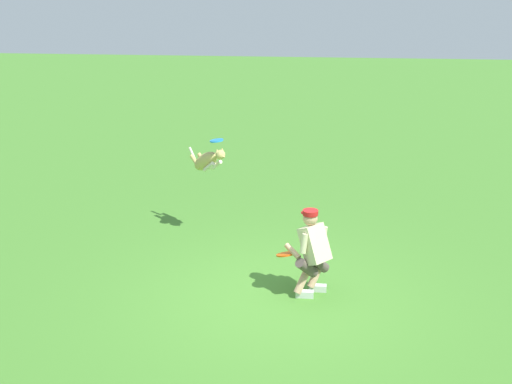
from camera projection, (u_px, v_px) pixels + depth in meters
ground_plane at (275, 300)px, 9.06m from camera, size 60.00×60.00×0.00m
person at (313, 250)px, 9.02m from camera, size 0.71×0.59×1.29m
dog at (207, 161)px, 11.12m from camera, size 0.83×0.80×0.61m
frisbee_flying at (217, 141)px, 10.73m from camera, size 0.30×0.30×0.06m
frisbee_held at (286, 254)px, 9.11m from camera, size 0.30×0.31×0.13m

